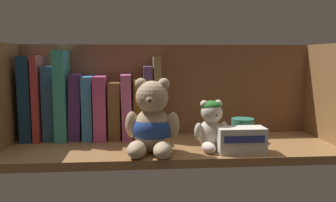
# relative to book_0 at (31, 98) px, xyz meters

# --- Properties ---
(shelf_board) EXTENTS (0.81, 0.26, 0.02)m
(shelf_board) POSITION_rel_book_0_xyz_m (0.37, -0.11, -0.12)
(shelf_board) COLOR olive
(shelf_board) RESTS_ON ground
(shelf_back_panel) EXTENTS (0.83, 0.01, 0.27)m
(shelf_back_panel) POSITION_rel_book_0_xyz_m (0.37, 0.03, 0.01)
(shelf_back_panel) COLOR brown
(shelf_back_panel) RESTS_ON ground
(shelf_side_panel_left) EXTENTS (0.02, 0.29, 0.27)m
(shelf_side_panel_left) POSITION_rel_book_0_xyz_m (-0.04, -0.11, 0.01)
(shelf_side_panel_left) COLOR olive
(shelf_side_panel_left) RESTS_ON ground
(shelf_side_panel_right) EXTENTS (0.02, 0.29, 0.27)m
(shelf_side_panel_right) POSITION_rel_book_0_xyz_m (0.79, -0.11, 0.01)
(shelf_side_panel_right) COLOR olive
(shelf_side_panel_right) RESTS_ON ground
(book_0) EXTENTS (0.03, 0.13, 0.22)m
(book_0) POSITION_rel_book_0_xyz_m (0.00, 0.00, 0.00)
(book_0) COLOR navy
(book_0) RESTS_ON shelf_board
(book_1) EXTENTS (0.02, 0.14, 0.23)m
(book_1) POSITION_rel_book_0_xyz_m (0.03, 0.00, 0.00)
(book_1) COLOR #BF3D3D
(book_1) RESTS_ON shelf_board
(book_2) EXTENTS (0.03, 0.11, 0.20)m
(book_2) POSITION_rel_book_0_xyz_m (0.06, 0.00, -0.01)
(book_2) COLOR #315A81
(book_2) RESTS_ON shelf_board
(book_3) EXTENTS (0.03, 0.14, 0.24)m
(book_3) POSITION_rel_book_0_xyz_m (0.09, 0.00, 0.01)
(book_3) COLOR teal
(book_3) RESTS_ON shelf_board
(book_4) EXTENTS (0.04, 0.11, 0.18)m
(book_4) POSITION_rel_book_0_xyz_m (0.12, 0.00, -0.02)
(book_4) COLOR #552D68
(book_4) RESTS_ON shelf_board
(book_5) EXTENTS (0.03, 0.13, 0.17)m
(book_5) POSITION_rel_book_0_xyz_m (0.16, 0.00, -0.03)
(book_5) COLOR #4088CA
(book_5) RESTS_ON shelf_board
(book_6) EXTENTS (0.03, 0.15, 0.17)m
(book_6) POSITION_rel_book_0_xyz_m (0.19, 0.00, -0.03)
(book_6) COLOR #BE4981
(book_6) RESTS_ON shelf_board
(book_7) EXTENTS (0.03, 0.11, 0.15)m
(book_7) POSITION_rel_book_0_xyz_m (0.22, 0.00, -0.03)
(book_7) COLOR brown
(book_7) RESTS_ON shelf_board
(book_8) EXTENTS (0.03, 0.14, 0.17)m
(book_8) POSITION_rel_book_0_xyz_m (0.26, 0.00, -0.02)
(book_8) COLOR #B55382
(book_8) RESTS_ON shelf_board
(book_9) EXTENTS (0.03, 0.09, 0.16)m
(book_9) POSITION_rel_book_0_xyz_m (0.29, 0.00, -0.03)
(book_9) COLOR #8B5C16
(book_9) RESTS_ON shelf_board
(book_10) EXTENTS (0.02, 0.12, 0.20)m
(book_10) POSITION_rel_book_0_xyz_m (0.31, 0.00, -0.01)
(book_10) COLOR #5A3D68
(book_10) RESTS_ON shelf_board
(book_11) EXTENTS (0.02, 0.11, 0.22)m
(book_11) POSITION_rel_book_0_xyz_m (0.34, 0.00, -0.00)
(book_11) COLOR olive
(book_11) RESTS_ON shelf_board
(teddy_bear_larger) EXTENTS (0.13, 0.14, 0.17)m
(teddy_bear_larger) POSITION_rel_book_0_xyz_m (0.32, -0.18, -0.04)
(teddy_bear_larger) COLOR tan
(teddy_bear_larger) RESTS_ON shelf_board
(teddy_bear_smaller) EXTENTS (0.09, 0.09, 0.12)m
(teddy_bear_smaller) POSITION_rel_book_0_xyz_m (0.46, -0.16, -0.05)
(teddy_bear_smaller) COLOR beige
(teddy_bear_smaller) RESTS_ON shelf_board
(pillar_candle) EXTENTS (0.06, 0.06, 0.06)m
(pillar_candle) POSITION_rel_book_0_xyz_m (0.56, -0.09, -0.08)
(pillar_candle) COLOR #2D7A66
(pillar_candle) RESTS_ON shelf_board
(small_product_box) EXTENTS (0.11, 0.06, 0.06)m
(small_product_box) POSITION_rel_book_0_xyz_m (0.52, -0.19, -0.08)
(small_product_box) COLOR silver
(small_product_box) RESTS_ON shelf_board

